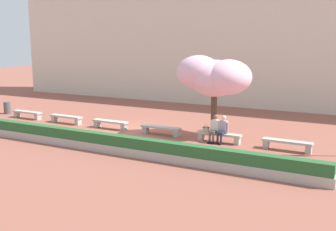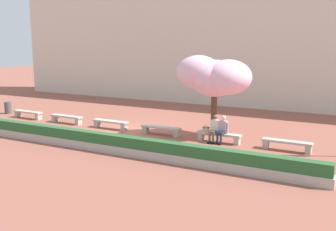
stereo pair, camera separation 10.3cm
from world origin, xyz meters
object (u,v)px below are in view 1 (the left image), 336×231
object	(u,v)px
stone_bench_near_west	(66,118)
cherry_tree_main	(215,77)
stone_bench_east_end	(219,136)
trash_bin	(7,108)
person_seated_right	(223,128)
stone_bench_near_east	(161,129)
stone_bench_center	(110,123)
stone_bench_west_end	(27,113)
person_seated_left	(215,127)
stone_bench_far_east	(287,144)
handbag	(206,129)

from	to	relation	value
stone_bench_near_west	cherry_tree_main	xyz separation A→B (m)	(8.69, 1.16, 2.66)
stone_bench_east_end	stone_bench_near_west	bearing A→B (deg)	180.00
stone_bench_near_west	trash_bin	xyz separation A→B (m)	(-5.57, 0.57, 0.08)
person_seated_right	stone_bench_near_east	bearing A→B (deg)	179.09
stone_bench_center	stone_bench_near_east	distance (m)	3.13
stone_bench_west_end	trash_bin	world-z (taller)	trash_bin
person_seated_left	cherry_tree_main	size ratio (longest dim) A/B	0.32
stone_bench_near_west	stone_bench_far_east	world-z (taller)	same
stone_bench_west_end	stone_bench_near_east	size ratio (longest dim) A/B	1.00
stone_bench_far_east	person_seated_right	bearing A→B (deg)	-178.97
stone_bench_near_west	cherry_tree_main	bearing A→B (deg)	7.62
stone_bench_east_end	person_seated_right	distance (m)	0.43
stone_bench_west_end	stone_bench_near_west	distance (m)	3.13
stone_bench_far_east	trash_bin	size ratio (longest dim) A/B	2.76
person_seated_left	stone_bench_far_east	bearing A→B (deg)	0.91
handbag	cherry_tree_main	bearing A→B (deg)	92.80
stone_bench_east_end	trash_bin	xyz separation A→B (m)	(-14.97, 0.57, 0.08)
trash_bin	stone_bench_east_end	bearing A→B (deg)	-2.16
stone_bench_west_end	stone_bench_east_end	size ratio (longest dim) A/B	1.00
handbag	stone_bench_far_east	bearing A→B (deg)	0.43
stone_bench_west_end	person_seated_left	xyz separation A→B (m)	(12.33, -0.05, 0.39)
stone_bench_near_east	stone_bench_near_west	bearing A→B (deg)	180.00
stone_bench_center	person_seated_right	bearing A→B (deg)	-0.47
stone_bench_east_end	cherry_tree_main	distance (m)	2.99
trash_bin	cherry_tree_main	bearing A→B (deg)	2.39
stone_bench_center	stone_bench_east_end	world-z (taller)	same
stone_bench_near_west	stone_bench_east_end	distance (m)	9.40
stone_bench_west_end	trash_bin	distance (m)	2.50
stone_bench_center	person_seated_right	size ratio (longest dim) A/B	1.67
stone_bench_near_east	person_seated_left	distance (m)	2.95
stone_bench_east_end	person_seated_left	xyz separation A→B (m)	(-0.21, -0.05, 0.39)
person_seated_left	handbag	distance (m)	0.46
stone_bench_near_east	stone_bench_far_east	distance (m)	6.27
stone_bench_center	stone_bench_west_end	bearing A→B (deg)	180.00
cherry_tree_main	person_seated_left	bearing A→B (deg)	-67.60
stone_bench_west_end	person_seated_left	distance (m)	12.33
handbag	stone_bench_near_west	bearing A→B (deg)	179.81
stone_bench_west_end	person_seated_right	xyz separation A→B (m)	(12.73, -0.05, 0.39)
stone_bench_center	person_seated_right	distance (m)	6.47
handbag	stone_bench_center	bearing A→B (deg)	179.71
stone_bench_center	trash_bin	size ratio (longest dim) A/B	2.76
stone_bench_center	stone_bench_far_east	world-z (taller)	same
stone_bench_near_west	cherry_tree_main	distance (m)	9.16
stone_bench_west_end	stone_bench_far_east	xyz separation A→B (m)	(15.67, 0.00, 0.00)
handbag	person_seated_right	bearing A→B (deg)	-1.63
stone_bench_far_east	handbag	world-z (taller)	handbag
person_seated_right	handbag	xyz separation A→B (m)	(-0.85, 0.02, -0.12)
stone_bench_far_east	trash_bin	bearing A→B (deg)	178.21
stone_bench_center	handbag	size ratio (longest dim) A/B	6.36
handbag	trash_bin	world-z (taller)	handbag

